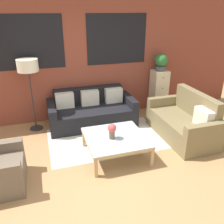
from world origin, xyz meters
TOP-DOWN VIEW (x-y plane):
  - ground_plane at (0.00, 0.00)m, footprint 16.00×16.00m
  - wall_back_brick at (0.00, 2.44)m, footprint 8.40×0.09m
  - rug at (0.32, 1.17)m, footprint 2.28×1.46m
  - couch_dark at (0.21, 1.95)m, footprint 1.92×0.88m
  - settee_vintage at (1.86, 0.79)m, footprint 0.80×1.59m
  - coffee_table at (0.32, 0.54)m, footprint 1.03×1.03m
  - floor_lamp at (-1.03, 2.05)m, footprint 0.42×0.42m
  - drawer_cabinet at (2.00, 2.18)m, footprint 0.37×0.38m
  - potted_plant at (2.00, 2.18)m, footprint 0.31×0.31m
  - flower_vase at (0.24, 0.51)m, footprint 0.15×0.15m

SIDE VIEW (x-z plane):
  - ground_plane at x=0.00m, z-range 0.00..0.00m
  - rug at x=0.32m, z-range 0.00..0.00m
  - couch_dark at x=0.21m, z-range -0.10..0.68m
  - settee_vintage at x=1.86m, z-range -0.15..0.77m
  - coffee_table at x=0.32m, z-range 0.14..0.52m
  - drawer_cabinet at x=2.00m, z-range 0.00..1.06m
  - flower_vase at x=0.24m, z-range 0.40..0.68m
  - potted_plant at x=2.00m, z-range 1.06..1.47m
  - floor_lamp at x=-1.03m, z-range 0.58..2.11m
  - wall_back_brick at x=0.00m, z-range 0.01..2.81m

